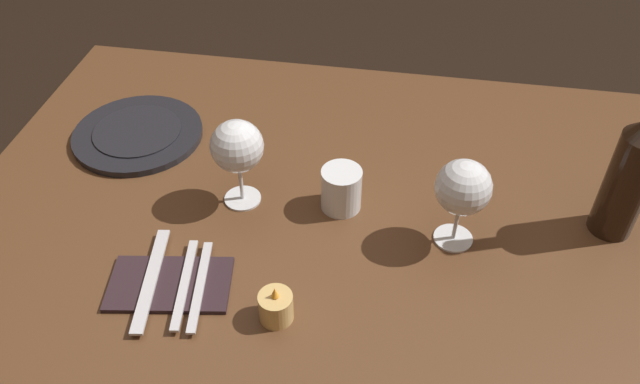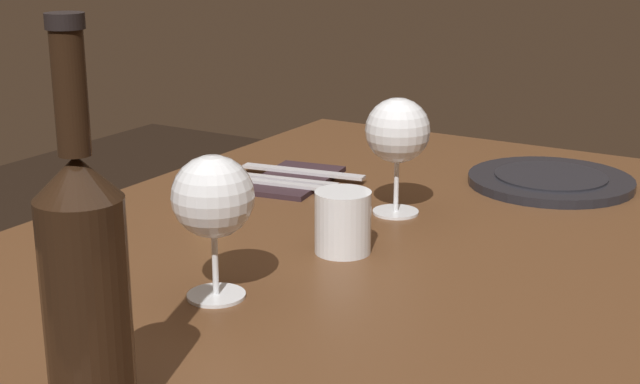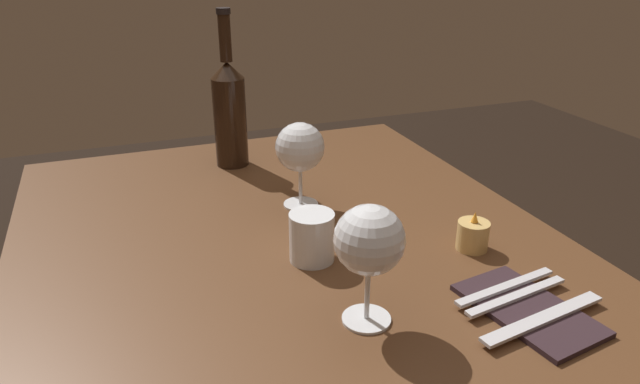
# 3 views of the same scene
# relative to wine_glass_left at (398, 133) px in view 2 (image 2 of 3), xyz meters

# --- Properties ---
(dining_table) EXTENTS (1.30, 0.90, 0.74)m
(dining_table) POSITION_rel_wine_glass_left_xyz_m (-0.15, -0.03, -0.21)
(dining_table) COLOR #56351E
(dining_table) RESTS_ON ground
(wine_glass_left) EXTENTS (0.09, 0.09, 0.17)m
(wine_glass_left) POSITION_rel_wine_glass_left_xyz_m (0.00, 0.00, 0.00)
(wine_glass_left) COLOR white
(wine_glass_left) RESTS_ON dining_table
(wine_glass_right) EXTENTS (0.09, 0.09, 0.16)m
(wine_glass_right) POSITION_rel_wine_glass_left_xyz_m (-0.38, 0.04, -0.00)
(wine_glass_right) COLOR white
(wine_glass_right) RESTS_ON dining_table
(wine_bottle) EXTENTS (0.07, 0.07, 0.34)m
(wine_bottle) POSITION_rel_wine_glass_left_xyz_m (-0.64, -0.04, 0.01)
(wine_bottle) COLOR black
(wine_bottle) RESTS_ON dining_table
(water_tumbler) EXTENTS (0.07, 0.07, 0.08)m
(water_tumbler) POSITION_rel_wine_glass_left_xyz_m (-0.18, -0.01, -0.08)
(water_tumbler) COLOR white
(water_tumbler) RESTS_ON dining_table
(votive_candle) EXTENTS (0.05, 0.05, 0.07)m
(votive_candle) POSITION_rel_wine_glass_left_xyz_m (-0.12, 0.24, -0.10)
(votive_candle) COLOR #DBB266
(votive_candle) RESTS_ON dining_table
(dinner_plate) EXTENTS (0.26, 0.26, 0.02)m
(dinner_plate) POSITION_rel_wine_glass_left_xyz_m (0.26, -0.15, -0.11)
(dinner_plate) COLOR black
(dinner_plate) RESTS_ON dining_table
(folded_napkin) EXTENTS (0.20, 0.14, 0.01)m
(folded_napkin) POSITION_rel_wine_glass_left_xyz_m (0.06, 0.21, -0.11)
(folded_napkin) COLOR #2D1E23
(folded_napkin) RESTS_ON dining_table
(fork_inner) EXTENTS (0.04, 0.18, 0.00)m
(fork_inner) POSITION_rel_wine_glass_left_xyz_m (0.04, 0.21, -0.11)
(fork_inner) COLOR silver
(fork_inner) RESTS_ON folded_napkin
(fork_outer) EXTENTS (0.04, 0.18, 0.00)m
(fork_outer) POSITION_rel_wine_glass_left_xyz_m (0.01, 0.21, -0.11)
(fork_outer) COLOR silver
(fork_outer) RESTS_ON folded_napkin
(table_knife) EXTENTS (0.05, 0.21, 0.00)m
(table_knife) POSITION_rel_wine_glass_left_xyz_m (0.09, 0.21, -0.11)
(table_knife) COLOR silver
(table_knife) RESTS_ON folded_napkin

